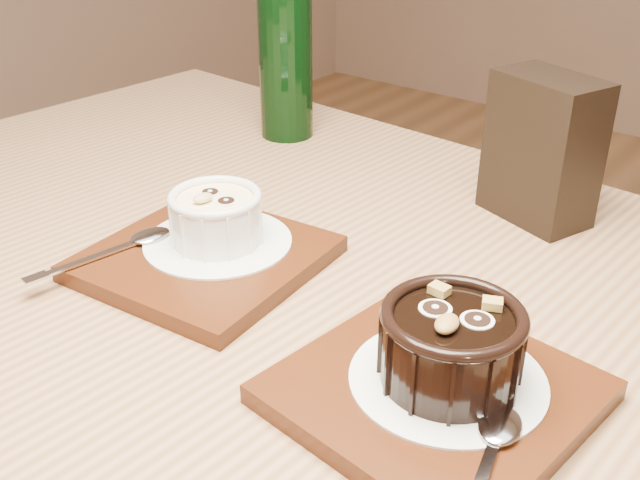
% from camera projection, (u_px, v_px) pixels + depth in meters
% --- Properties ---
extents(table, '(1.25, 0.88, 0.75)m').
position_uv_depth(table, '(291.00, 399.00, 0.63)').
color(table, brown).
rests_on(table, ground).
extents(tray_left, '(0.20, 0.20, 0.01)m').
position_uv_depth(tray_left, '(205.00, 258.00, 0.65)').
color(tray_left, '#461E0B').
rests_on(tray_left, table).
extents(doily_left, '(0.13, 0.13, 0.00)m').
position_uv_depth(doily_left, '(218.00, 242.00, 0.66)').
color(doily_left, white).
rests_on(doily_left, tray_left).
extents(ramekin_white, '(0.08, 0.08, 0.05)m').
position_uv_depth(ramekin_white, '(216.00, 215.00, 0.64)').
color(ramekin_white, white).
rests_on(ramekin_white, doily_left).
extents(spoon_left, '(0.05, 0.14, 0.01)m').
position_uv_depth(spoon_left, '(114.00, 248.00, 0.64)').
color(spoon_left, silver).
rests_on(spoon_left, tray_left).
extents(tray_right, '(0.20, 0.20, 0.01)m').
position_uv_depth(tray_right, '(434.00, 392.00, 0.49)').
color(tray_right, '#461E0B').
rests_on(tray_right, table).
extents(doily_right, '(0.13, 0.13, 0.00)m').
position_uv_depth(doily_right, '(448.00, 379.00, 0.49)').
color(doily_right, white).
rests_on(doily_right, tray_right).
extents(ramekin_dark, '(0.09, 0.09, 0.06)m').
position_uv_depth(ramekin_dark, '(451.00, 342.00, 0.48)').
color(ramekin_dark, black).
rests_on(ramekin_dark, doily_right).
extents(spoon_right, '(0.06, 0.14, 0.01)m').
position_uv_depth(spoon_right, '(486.00, 464.00, 0.42)').
color(spoon_right, silver).
rests_on(spoon_right, tray_right).
extents(condiment_stand, '(0.11, 0.09, 0.14)m').
position_uv_depth(condiment_stand, '(542.00, 149.00, 0.70)').
color(condiment_stand, black).
rests_on(condiment_stand, table).
extents(green_bottle, '(0.06, 0.06, 0.24)m').
position_uv_depth(green_bottle, '(286.00, 60.00, 0.90)').
color(green_bottle, black).
rests_on(green_bottle, table).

